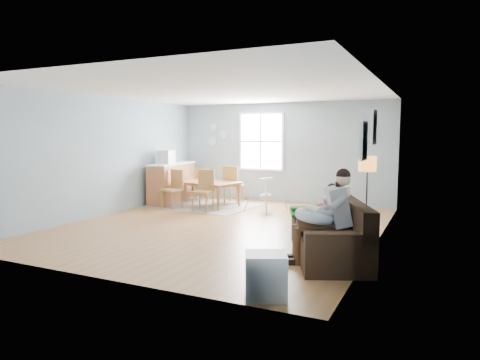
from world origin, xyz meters
The scene contains 22 objects.
room centered at (0.00, 0.00, 2.42)m, with size 8.40×9.40×3.90m.
window centered at (-0.60, 3.46, 1.65)m, with size 1.32×0.08×1.62m.
pictures centered at (2.97, -1.05, 1.85)m, with size 0.05×1.34×0.74m.
wall_plates centered at (-2.00, 3.47, 1.83)m, with size 0.67×0.02×0.66m.
sofa centered at (2.51, -1.26, 0.31)m, with size 1.68×2.33×0.87m.
green_throw centered at (2.15, -0.63, 0.55)m, with size 0.98×0.78×0.04m, color #166016.
beige_pillow centered at (2.49, -0.66, 0.78)m, with size 0.14×0.49×0.49m, color beige.
father centered at (2.50, -1.59, 0.73)m, with size 1.01×0.70×1.36m.
nursing_pillow centered at (2.35, -1.66, 0.68)m, with size 0.59×0.59×0.16m, color #A5B7CE.
infant centered at (2.33, -1.63, 0.76)m, with size 0.32×0.36×0.15m.
toddler centered at (2.36, -1.10, 0.74)m, with size 0.59×0.42×0.88m.
floor_lamp centered at (2.80, 0.01, 1.21)m, with size 0.30×0.30×1.47m.
storage_cube centered at (2.21, -3.20, 0.26)m, with size 0.59×0.56×0.51m.
rug centered at (-1.60, 2.00, 0.01)m, with size 2.60×1.98×0.01m, color gray.
dining_table centered at (-1.60, 2.00, 0.32)m, with size 1.81×1.01×0.64m, color #995D32.
chair_sw centered at (-2.11, 1.39, 0.55)m, with size 0.51×0.51×0.96m.
chair_se centered at (-1.19, 1.33, 0.57)m, with size 0.47×0.47×0.99m.
chair_nw centered at (-2.01, 2.68, 0.53)m, with size 0.44×0.44×0.93m.
chair_ne centered at (-1.08, 2.60, 0.58)m, with size 0.46×0.46×1.01m.
counter centered at (-2.70, 2.18, 0.55)m, with size 0.80×1.98×1.08m.
monitor centered at (-2.64, 1.82, 1.25)m, with size 0.38×0.36×0.35m.
baby_swing centered at (0.12, 2.03, 0.36)m, with size 1.00×1.01×0.79m.
Camera 1 is at (3.94, -7.54, 1.83)m, focal length 32.00 mm.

